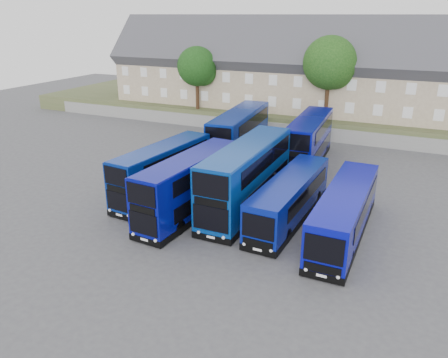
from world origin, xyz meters
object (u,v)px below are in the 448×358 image
dd_front_mid (190,187)px  tree_mid (331,65)px  dd_front_left (163,172)px  tree_west (198,68)px  coach_east_a (289,199)px

dd_front_mid → tree_mid: (4.17, 24.50, 6.03)m
dd_front_left → tree_west: tree_west is taller
dd_front_mid → dd_front_left: bearing=154.6°
tree_mid → coach_east_a: bearing=-84.0°
dd_front_left → tree_mid: tree_mid is taller
coach_east_a → tree_west: 29.18m
coach_east_a → dd_front_left: bearing=-177.1°
dd_front_left → coach_east_a: (9.97, 0.06, -0.47)m
dd_front_left → dd_front_mid: size_ratio=0.96×
tree_west → dd_front_left: bearing=-69.1°
tree_west → tree_mid: bearing=1.8°
dd_front_left → tree_west: size_ratio=1.33×
dd_front_mid → tree_mid: size_ratio=1.15×
coach_east_a → dd_front_mid: bearing=-160.2°
dd_front_mid → tree_west: 27.22m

